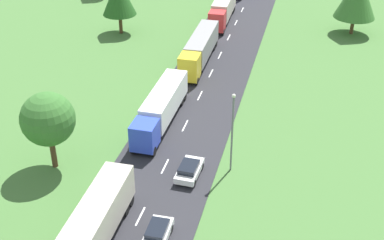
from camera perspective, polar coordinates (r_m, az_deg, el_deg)
road at (r=49.93m, az=-3.18°, el=-5.52°), size 10.00×140.00×0.06m
lane_marking_centre at (r=47.75m, az=-4.16°, el=-7.44°), size 0.16×120.25×0.01m
truck_lead at (r=41.24m, az=-10.85°, el=-11.51°), size 2.64×13.32×3.70m
truck_second at (r=56.17m, az=-3.41°, el=1.43°), size 2.56×13.41×3.49m
truck_third at (r=70.40m, az=0.83°, el=7.84°), size 2.65×14.39×3.59m
truck_fourth at (r=85.87m, az=3.39°, el=12.10°), size 2.81×13.08×3.71m
car_second at (r=42.06m, az=-3.86°, el=-12.38°), size 1.84×4.09×1.41m
car_third at (r=48.62m, az=-0.30°, el=-5.47°), size 2.03×4.04×1.40m
lamppost_second at (r=47.58m, az=4.43°, el=-0.99°), size 0.36×0.36×8.18m
tree_oak at (r=49.40m, az=-15.50°, el=0.08°), size 5.08×5.08×7.82m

